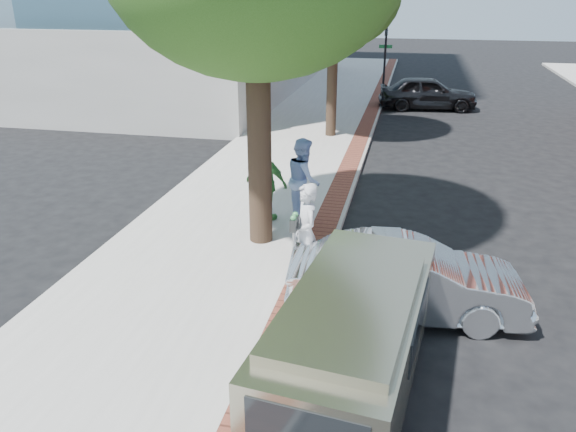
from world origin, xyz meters
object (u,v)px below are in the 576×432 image
(parking_meter, at_px, (294,234))
(person_officer, at_px, (303,179))
(sedan_silver, at_px, (406,280))
(bg_car, at_px, (428,93))
(person_green, at_px, (267,183))
(person_gray, at_px, (306,233))
(van, at_px, (355,330))

(parking_meter, xyz_separation_m, person_officer, (-0.48, 3.38, -0.04))
(person_officer, distance_m, sedan_silver, 4.61)
(person_officer, relative_size, bg_car, 0.44)
(sedan_silver, relative_size, bg_car, 0.91)
(parking_meter, relative_size, person_officer, 0.72)
(parking_meter, distance_m, person_officer, 3.41)
(person_green, xyz_separation_m, sedan_silver, (3.46, -3.43, -0.42))
(parking_meter, xyz_separation_m, person_gray, (0.18, 0.21, -0.06))
(parking_meter, relative_size, bg_car, 0.32)
(sedan_silver, distance_m, bg_car, 19.10)
(parking_meter, bearing_deg, person_green, 113.70)
(person_gray, xyz_separation_m, sedan_silver, (1.94, -0.61, -0.45))
(sedan_silver, xyz_separation_m, van, (-0.68, -2.14, 0.23))
(van, bearing_deg, sedan_silver, 79.12)
(person_gray, distance_m, sedan_silver, 2.09)
(person_green, bearing_deg, van, 133.99)
(person_gray, distance_m, person_green, 3.20)
(parking_meter, height_order, bg_car, parking_meter)
(person_gray, height_order, person_green, person_gray)
(person_green, relative_size, van, 0.40)
(person_gray, bearing_deg, parking_meter, -68.43)
(parking_meter, distance_m, bg_car, 18.89)
(person_green, bearing_deg, sedan_silver, 152.73)
(person_gray, relative_size, person_green, 1.04)
(van, bearing_deg, person_green, 123.32)
(van, bearing_deg, bg_car, 93.60)
(sedan_silver, bearing_deg, parking_meter, 72.91)
(parking_meter, relative_size, person_green, 0.77)
(person_officer, bearing_deg, van, -178.48)
(person_gray, xyz_separation_m, person_officer, (-0.66, 3.16, 0.02))
(parking_meter, distance_m, person_green, 3.32)
(person_officer, distance_m, person_green, 0.92)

